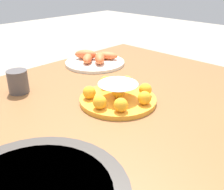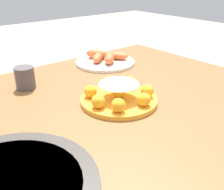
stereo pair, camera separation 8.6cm
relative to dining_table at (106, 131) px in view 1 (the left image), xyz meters
name	(u,v)px [view 1 (the left image)]	position (x,y,z in m)	size (l,w,h in m)	color
dining_table	(106,131)	(0.00, 0.00, 0.00)	(1.39, 1.09, 0.74)	brown
cake_plate	(118,95)	(-0.07, -0.01, 0.11)	(0.26, 0.26, 0.08)	gold
seafood_platter	(95,60)	(-0.30, -0.38, 0.10)	(0.29, 0.29, 0.06)	silver
cup_near	(18,82)	(0.12, -0.33, 0.12)	(0.07, 0.07, 0.08)	#4C4747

